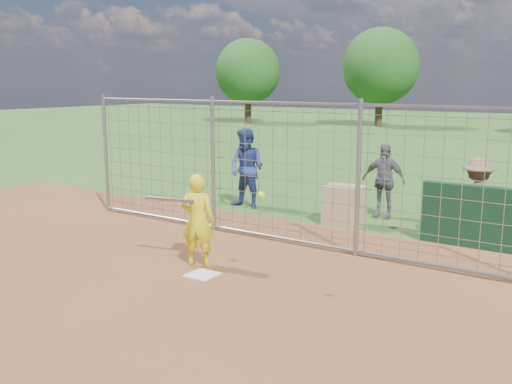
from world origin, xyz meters
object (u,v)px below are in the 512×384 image
Objects in this scene: bystander_a at (247,168)px; equipment_bin at (344,205)px; batter at (198,220)px; bystander_c at (477,201)px; bystander_b at (383,180)px.

equipment_bin is (2.54, -0.18, -0.52)m from bystander_a.
batter is 1.84× the size of equipment_bin.
batter is at bearing -109.05° from equipment_bin.
batter is 0.81× the size of bystander_a.
equipment_bin is at bearing -18.68° from bystander_c.
bystander_b is 1.02× the size of bystander_c.
bystander_a reaches higher than bystander_b.
bystander_b is 2.00× the size of equipment_bin.
bystander_c reaches higher than equipment_bin.
bystander_c is 2.58m from equipment_bin.
bystander_a is (-1.77, 3.89, 0.18)m from batter.
bystander_a is 5.10m from bystander_c.
bystander_b reaches higher than equipment_bin.
bystander_b is (2.95, 0.85, -0.11)m from bystander_a.
equipment_bin is (-0.41, -1.03, -0.40)m from bystander_b.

